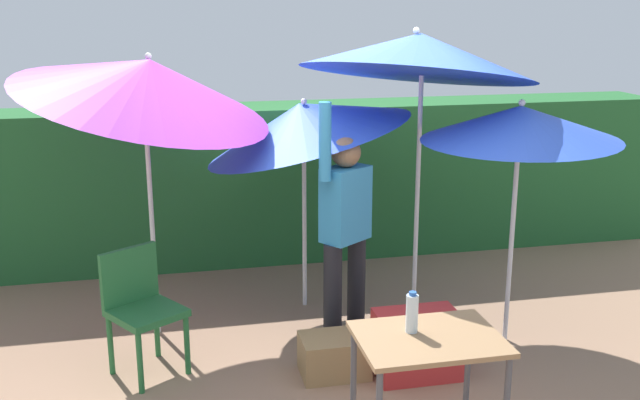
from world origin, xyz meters
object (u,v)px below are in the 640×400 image
at_px(cooler_box, 417,344).
at_px(folding_table, 428,352).
at_px(umbrella_yellow, 147,82).
at_px(chair_plastic, 141,304).
at_px(crate_cardboard, 334,355).
at_px(bottle_water, 412,313).
at_px(person_vendor, 345,225).
at_px(umbrella_navy, 520,123).
at_px(umbrella_rainbow, 419,55).
at_px(umbrella_orange, 304,121).

xyz_separation_m(cooler_box, folding_table, (-0.28, -0.94, 0.44)).
bearing_deg(umbrella_yellow, chair_plastic, -100.51).
height_order(crate_cardboard, bottle_water, bottle_water).
height_order(chair_plastic, bottle_water, bottle_water).
bearing_deg(person_vendor, umbrella_navy, -12.27).
height_order(umbrella_yellow, umbrella_navy, umbrella_yellow).
bearing_deg(umbrella_yellow, umbrella_rainbow, -4.44).
bearing_deg(bottle_water, person_vendor, 90.23).
distance_m(umbrella_rainbow, bottle_water, 2.33).
relative_size(umbrella_orange, crate_cardboard, 4.28).
xyz_separation_m(chair_plastic, bottle_water, (1.52, -1.34, 0.36)).
bearing_deg(folding_table, umbrella_yellow, 125.45).
bearing_deg(umbrella_orange, bottle_water, -85.36).
bearing_deg(bottle_water, umbrella_rainbow, 70.60).
bearing_deg(crate_cardboard, person_vendor, 68.50).
xyz_separation_m(umbrella_rainbow, umbrella_yellow, (-2.05, 0.16, -0.18)).
height_order(umbrella_orange, chair_plastic, umbrella_orange).
bearing_deg(person_vendor, umbrella_rainbow, 26.71).
xyz_separation_m(umbrella_rainbow, cooler_box, (-0.29, -0.97, -1.93)).
height_order(umbrella_rainbow, umbrella_yellow, umbrella_rainbow).
distance_m(umbrella_rainbow, chair_plastic, 2.77).
relative_size(umbrella_rainbow, umbrella_navy, 1.36).
bearing_deg(chair_plastic, crate_cardboard, -14.65).
bearing_deg(umbrella_rainbow, umbrella_navy, -45.99).
distance_m(umbrella_navy, cooler_box, 1.75).
height_order(cooler_box, folding_table, folding_table).
xyz_separation_m(person_vendor, bottle_water, (0.01, -1.51, -0.06)).
height_order(umbrella_rainbow, cooler_box, umbrella_rainbow).
height_order(umbrella_yellow, chair_plastic, umbrella_yellow).
height_order(umbrella_yellow, bottle_water, umbrella_yellow).
bearing_deg(chair_plastic, cooler_box, -14.10).
relative_size(folding_table, bottle_water, 3.33).
bearing_deg(person_vendor, bottle_water, -89.77).
xyz_separation_m(umbrella_yellow, folding_table, (1.48, -2.07, -1.32)).
bearing_deg(person_vendor, cooler_box, -60.57).
xyz_separation_m(umbrella_yellow, crate_cardboard, (1.19, -1.00, -1.84)).
xyz_separation_m(person_vendor, folding_table, (0.08, -1.58, -0.27)).
bearing_deg(umbrella_orange, chair_plastic, -146.75).
bearing_deg(umbrella_orange, person_vendor, -76.19).
bearing_deg(folding_table, chair_plastic, 138.51).
distance_m(person_vendor, crate_cardboard, 0.97).
bearing_deg(umbrella_yellow, umbrella_orange, 10.26).
relative_size(umbrella_navy, folding_table, 2.35).
distance_m(umbrella_orange, cooler_box, 2.01).
xyz_separation_m(folding_table, bottle_water, (-0.08, 0.08, 0.21)).
relative_size(umbrella_orange, folding_table, 2.51).
xyz_separation_m(umbrella_rainbow, chair_plastic, (-2.17, -0.50, -1.65)).
xyz_separation_m(umbrella_orange, person_vendor, (0.17, -0.71, -0.68)).
bearing_deg(umbrella_rainbow, person_vendor, -153.29).
bearing_deg(folding_table, umbrella_orange, 96.37).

